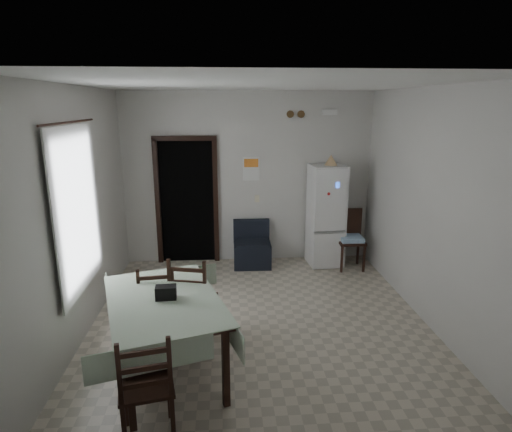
{
  "coord_description": "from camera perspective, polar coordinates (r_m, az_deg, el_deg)",
  "views": [
    {
      "loc": [
        -0.41,
        -4.95,
        2.69
      ],
      "look_at": [
        0.0,
        0.5,
        1.25
      ],
      "focal_mm": 30.0,
      "sensor_mm": 36.0,
      "label": 1
    }
  ],
  "objects": [
    {
      "name": "fridge",
      "position": [
        7.32,
        9.3,
        0.07
      ],
      "size": [
        0.59,
        0.59,
        1.71
      ],
      "primitive_type": null,
      "rotation": [
        0.0,
        0.0,
        0.07
      ],
      "color": "white",
      "rests_on": "ground"
    },
    {
      "name": "ceiling",
      "position": [
        4.97,
        0.46,
        17.19
      ],
      "size": [
        4.2,
        4.5,
        0.02
      ],
      "primitive_type": null,
      "color": "white",
      "rests_on": "ground"
    },
    {
      "name": "dining_chair_far_right",
      "position": [
        5.0,
        -8.33,
        -10.85
      ],
      "size": [
        0.56,
        0.56,
        1.08
      ],
      "primitive_type": null,
      "rotation": [
        0.0,
        0.0,
        2.9
      ],
      "color": "black",
      "rests_on": "ground"
    },
    {
      "name": "wall_back",
      "position": [
        7.32,
        -1.04,
        5.01
      ],
      "size": [
        4.2,
        0.02,
        2.9
      ],
      "primitive_type": null,
      "color": "beige",
      "rests_on": "ground"
    },
    {
      "name": "dining_chair_near_head",
      "position": [
        3.8,
        -14.44,
        -20.89
      ],
      "size": [
        0.51,
        0.51,
        1.0
      ],
      "primitive_type": null,
      "rotation": [
        0.0,
        0.0,
        3.34
      ],
      "color": "black",
      "rests_on": "ground"
    },
    {
      "name": "black_bag",
      "position": [
        4.35,
        -11.92,
        -9.93
      ],
      "size": [
        0.21,
        0.13,
        0.13
      ],
      "primitive_type": "cube",
      "rotation": [
        0.0,
        0.0,
        0.06
      ],
      "color": "black",
      "rests_on": "dining_table"
    },
    {
      "name": "curtain_rod",
      "position": [
        5.02,
        -23.62,
        11.39
      ],
      "size": [
        0.02,
        1.6,
        0.02
      ],
      "primitive_type": "cylinder",
      "rotation": [
        1.57,
        0.0,
        0.0
      ],
      "color": "black",
      "rests_on": "ground"
    },
    {
      "name": "wall_front",
      "position": [
        3.0,
        4.04,
        -9.72
      ],
      "size": [
        4.2,
        0.02,
        2.9
      ],
      "primitive_type": null,
      "color": "beige",
      "rests_on": "ground"
    },
    {
      "name": "calendar",
      "position": [
        7.28,
        -0.65,
        6.32
      ],
      "size": [
        0.28,
        0.02,
        0.4
      ],
      "primitive_type": "cube",
      "color": "white",
      "rests_on": "ground"
    },
    {
      "name": "dining_table",
      "position": [
        4.57,
        -11.93,
        -15.44
      ],
      "size": [
        1.47,
        1.83,
        0.83
      ],
      "primitive_type": null,
      "rotation": [
        0.0,
        0.0,
        0.3
      ],
      "color": "#AABFA3",
      "rests_on": "ground"
    },
    {
      "name": "tan_cone",
      "position": [
        7.13,
        9.97,
        7.37
      ],
      "size": [
        0.21,
        0.21,
        0.17
      ],
      "primitive_type": "cone",
      "rotation": [
        0.0,
        0.0,
        0.03
      ],
      "color": "tan",
      "rests_on": "fridge"
    },
    {
      "name": "vent_right",
      "position": [
        7.3,
        6.03,
        13.36
      ],
      "size": [
        0.12,
        0.03,
        0.12
      ],
      "primitive_type": "cylinder",
      "rotation": [
        1.57,
        0.0,
        0.0
      ],
      "color": "brown",
      "rests_on": "ground"
    },
    {
      "name": "curtain",
      "position": [
        5.15,
        -22.64,
        0.81
      ],
      "size": [
        0.02,
        1.45,
        1.85
      ],
      "primitive_type": "cube",
      "color": "silver",
      "rests_on": "ground"
    },
    {
      "name": "calendar_image",
      "position": [
        7.26,
        -0.65,
        7.09
      ],
      "size": [
        0.24,
        0.01,
        0.14
      ],
      "primitive_type": "cube",
      "color": "orange",
      "rests_on": "ground"
    },
    {
      "name": "corner_chair",
      "position": [
        7.29,
        12.54,
        -3.14
      ],
      "size": [
        0.44,
        0.44,
        0.99
      ],
      "primitive_type": null,
      "rotation": [
        0.0,
        0.0,
        -0.03
      ],
      "color": "black",
      "rests_on": "ground"
    },
    {
      "name": "light_switch",
      "position": [
        7.38,
        0.14,
        2.33
      ],
      "size": [
        0.08,
        0.02,
        0.12
      ],
      "primitive_type": "cube",
      "color": "beige",
      "rests_on": "ground"
    },
    {
      "name": "wall_left",
      "position": [
        5.37,
        -22.5,
        0.27
      ],
      "size": [
        0.02,
        4.5,
        2.9
      ],
      "primitive_type": null,
      "color": "beige",
      "rests_on": "ground"
    },
    {
      "name": "doorway",
      "position": [
        7.6,
        -9.05,
        2.21
      ],
      "size": [
        1.06,
        0.52,
        2.22
      ],
      "color": "black",
      "rests_on": "ground"
    },
    {
      "name": "wall_right",
      "position": [
        5.69,
        22.02,
        1.08
      ],
      "size": [
        0.02,
        4.5,
        2.9
      ],
      "primitive_type": null,
      "color": "beige",
      "rests_on": "ground"
    },
    {
      "name": "emergency_light",
      "position": [
        7.37,
        9.77,
        13.48
      ],
      "size": [
        0.25,
        0.07,
        0.09
      ],
      "primitive_type": "cube",
      "color": "white",
      "rests_on": "ground"
    },
    {
      "name": "vent_left",
      "position": [
        7.27,
        4.59,
        13.38
      ],
      "size": [
        0.12,
        0.03,
        0.12
      ],
      "primitive_type": "cylinder",
      "rotation": [
        1.57,
        0.0,
        0.0
      ],
      "color": "brown",
      "rests_on": "ground"
    },
    {
      "name": "navy_seat",
      "position": [
        7.27,
        -0.52,
        -3.79
      ],
      "size": [
        0.64,
        0.62,
        0.75
      ],
      "primitive_type": null,
      "rotation": [
        0.0,
        0.0,
        -0.02
      ],
      "color": "black",
      "rests_on": "ground"
    },
    {
      "name": "dining_chair_far_left",
      "position": [
        5.08,
        -12.94,
        -11.28
      ],
      "size": [
        0.46,
        0.46,
        0.98
      ],
      "primitive_type": null,
      "rotation": [
        0.0,
        0.0,
        3.25
      ],
      "color": "black",
      "rests_on": "ground"
    },
    {
      "name": "window_recess",
      "position": [
        5.18,
        -23.8,
        0.78
      ],
      "size": [
        0.1,
        1.2,
        1.6
      ],
      "primitive_type": "cube",
      "color": "silver",
      "rests_on": "ground"
    },
    {
      "name": "ground",
      "position": [
        5.65,
        0.4,
        -13.68
      ],
      "size": [
        4.5,
        4.5,
        0.0
      ],
      "primitive_type": "plane",
      "color": "#B0A590",
      "rests_on": "ground"
    }
  ]
}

